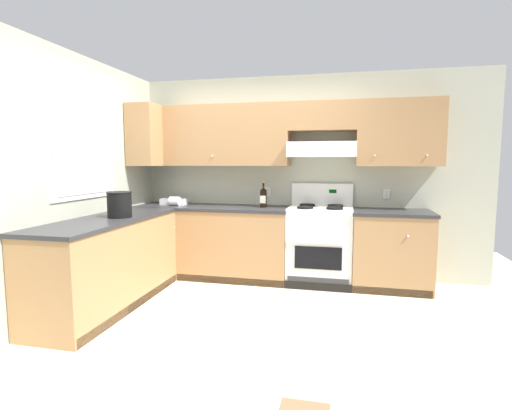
{
  "coord_description": "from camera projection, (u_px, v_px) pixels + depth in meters",
  "views": [
    {
      "loc": [
        1.07,
        -3.46,
        1.47
      ],
      "look_at": [
        0.13,
        0.7,
        1.0
      ],
      "focal_mm": 27.53,
      "sensor_mm": 36.0,
      "label": 1
    }
  ],
  "objects": [
    {
      "name": "stove",
      "position": [
        320.0,
        244.0,
        4.74
      ],
      "size": [
        0.76,
        0.62,
        1.2
      ],
      "color": "white",
      "rests_on": "ground_plane"
    },
    {
      "name": "wine_bottle",
      "position": [
        263.0,
        197.0,
        4.84
      ],
      "size": [
        0.08,
        0.08,
        0.32
      ],
      "color": "black",
      "rests_on": "counter_back_run"
    },
    {
      "name": "paper_towel_roll",
      "position": [
        175.0,
        201.0,
        5.04
      ],
      "size": [
        0.13,
        0.12,
        0.12
      ],
      "color": "white",
      "rests_on": "counter_back_run"
    },
    {
      "name": "bucket",
      "position": [
        119.0,
        204.0,
        3.97
      ],
      "size": [
        0.25,
        0.25,
        0.26
      ],
      "color": "black",
      "rests_on": "counter_left_run"
    },
    {
      "name": "bowl",
      "position": [
        174.0,
        202.0,
        5.16
      ],
      "size": [
        0.33,
        0.2,
        0.08
      ],
      "color": "silver",
      "rests_on": "counter_back_run"
    },
    {
      "name": "counter_back_run",
      "position": [
        265.0,
        244.0,
        4.88
      ],
      "size": [
        3.6,
        0.65,
        0.91
      ],
      "color": "#A87A4C",
      "rests_on": "ground_plane"
    },
    {
      "name": "counter_left_run",
      "position": [
        109.0,
        263.0,
        3.97
      ],
      "size": [
        0.63,
        1.91,
        0.91
      ],
      "color": "#A87A4C",
      "rests_on": "ground_plane"
    },
    {
      "name": "wall_back",
      "position": [
        291.0,
        161.0,
        4.98
      ],
      "size": [
        4.68,
        0.57,
        2.55
      ],
      "color": "#B7BAA3",
      "rests_on": "ground_plane"
    },
    {
      "name": "ground_plane",
      "position": [
        227.0,
        316.0,
        3.75
      ],
      "size": [
        7.04,
        7.04,
        0.0
      ],
      "primitive_type": "plane",
      "color": "beige"
    },
    {
      "name": "wall_left",
      "position": [
        89.0,
        174.0,
        4.18
      ],
      "size": [
        0.47,
        4.0,
        2.55
      ],
      "color": "#B7BAA3",
      "rests_on": "ground_plane"
    }
  ]
}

